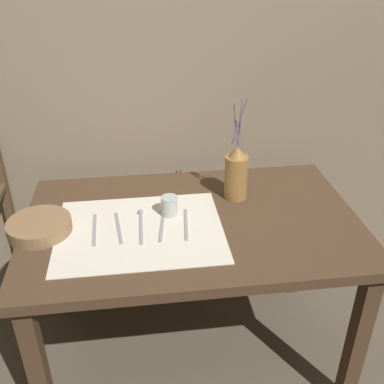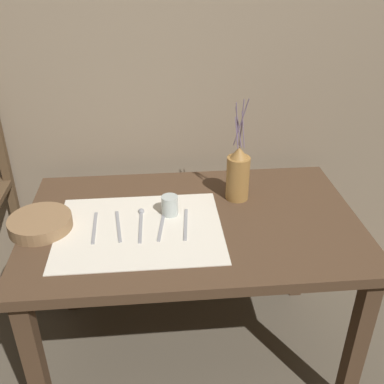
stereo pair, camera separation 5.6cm
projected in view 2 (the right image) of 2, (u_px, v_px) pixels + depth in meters
ground_plane at (192, 349)px, 2.07m from camera, size 12.00×12.00×0.00m
stone_wall_back at (181, 59)px, 1.91m from camera, size 7.00×0.06×2.40m
wooden_table at (192, 238)px, 1.76m from camera, size 1.27×0.79×0.71m
linen_cloth at (140, 229)px, 1.65m from camera, size 0.61×0.48×0.00m
pitcher_with_flowers at (238, 175)px, 1.80m from camera, size 0.09×0.09×0.43m
wooden_bowl at (40, 223)px, 1.65m from camera, size 0.23×0.23×0.05m
glass_tumbler_near at (170, 205)px, 1.72m from camera, size 0.06×0.06×0.08m
fork_inner at (95, 228)px, 1.66m from camera, size 0.02×0.21×0.00m
knife_center at (118, 226)px, 1.66m from camera, size 0.03×0.21×0.00m
spoon_inner at (141, 218)px, 1.71m from camera, size 0.02×0.22×0.02m
spoon_outer at (163, 216)px, 1.72m from camera, size 0.05×0.22×0.02m
fork_outer at (186, 224)px, 1.68m from camera, size 0.03×0.21×0.00m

